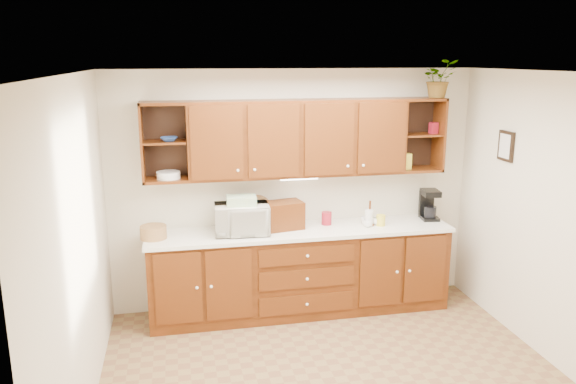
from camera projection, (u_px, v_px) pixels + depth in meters
name	position (u px, v px, depth m)	size (l,w,h in m)	color
floor	(337.00, 383.00, 4.80)	(4.00, 4.00, 0.00)	olive
ceiling	(344.00, 73.00, 4.19)	(4.00, 4.00, 0.00)	white
back_wall	(295.00, 189.00, 6.16)	(4.00, 4.00, 0.00)	beige
left_wall	(78.00, 256.00, 4.11)	(3.50, 3.50, 0.00)	beige
right_wall	(561.00, 224.00, 4.88)	(3.50, 3.50, 0.00)	beige
base_cabinets	(300.00, 272.00, 6.07)	(3.20, 0.60, 0.90)	#3B1A06
countertop	(301.00, 231.00, 5.95)	(3.24, 0.64, 0.04)	white
upper_cabinets	(299.00, 138.00, 5.87)	(3.20, 0.33, 0.80)	#3B1A06
undercabinet_light	(299.00, 178.00, 5.92)	(0.40, 0.05, 0.03)	white
framed_picture	(506.00, 146.00, 5.61)	(0.03, 0.24, 0.30)	black
wicker_basket	(153.00, 232.00, 5.63)	(0.26, 0.26, 0.13)	#A27743
microwave	(242.00, 219.00, 5.77)	(0.55, 0.37, 0.31)	silver
towel_stack	(241.00, 201.00, 5.72)	(0.30, 0.22, 0.09)	#D6D164
wine_bottle	(234.00, 216.00, 5.92)	(0.07, 0.07, 0.29)	black
woven_tray	(257.00, 224.00, 6.10)	(0.33, 0.33, 0.02)	#A27743
bread_box	(282.00, 215.00, 5.93)	(0.42, 0.26, 0.29)	#3B1A06
mug_tree	(369.00, 221.00, 6.08)	(0.22, 0.23, 0.27)	#3B1A06
canister_red	(327.00, 218.00, 6.10)	(0.11, 0.11, 0.14)	maroon
canister_white	(369.00, 218.00, 6.04)	(0.09, 0.09, 0.18)	white
canister_yellow	(381.00, 220.00, 6.06)	(0.10, 0.10, 0.12)	yellow
coffee_maker	(429.00, 205.00, 6.29)	(0.21, 0.25, 0.34)	black
bowl_stack	(169.00, 139.00, 5.58)	(0.17, 0.17, 0.04)	navy
plate_stack	(168.00, 175.00, 5.67)	(0.24, 0.24, 0.07)	white
pantry_box_yellow	(406.00, 161.00, 6.14)	(0.10, 0.07, 0.17)	yellow
pantry_box_red	(434.00, 128.00, 6.14)	(0.08, 0.07, 0.12)	maroon
potted_plant	(439.00, 79.00, 5.96)	(0.36, 0.31, 0.40)	#999999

